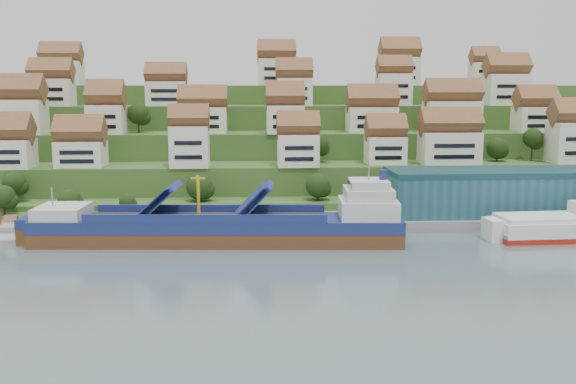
{
  "coord_description": "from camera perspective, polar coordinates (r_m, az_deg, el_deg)",
  "views": [
    {
      "loc": [
        -9.32,
        -121.88,
        29.92
      ],
      "look_at": [
        -0.93,
        14.0,
        8.0
      ],
      "focal_mm": 40.0,
      "sensor_mm": 36.0,
      "label": 1
    }
  ],
  "objects": [
    {
      "name": "second_ship",
      "position": [
        141.07,
        23.34,
        -2.88
      ],
      "size": [
        27.46,
        11.19,
        7.84
      ],
      "rotation": [
        0.0,
        0.0,
        0.04
      ],
      "color": "maroon",
      "rests_on": "ground"
    },
    {
      "name": "hillside",
      "position": [
        226.45,
        -1.16,
        4.27
      ],
      "size": [
        260.0,
        128.0,
        31.0
      ],
      "color": "#2D4C1E",
      "rests_on": "ground"
    },
    {
      "name": "hillside_trees",
      "position": [
        162.59,
        -3.43,
        3.74
      ],
      "size": [
        143.58,
        61.78,
        30.99
      ],
      "color": "#1E3812",
      "rests_on": "ground"
    },
    {
      "name": "ground",
      "position": [
        125.84,
        0.82,
        -4.61
      ],
      "size": [
        300.0,
        300.0,
        0.0
      ],
      "primitive_type": "plane",
      "color": "slate",
      "rests_on": "ground"
    },
    {
      "name": "quay",
      "position": [
        142.92,
        8.39,
        -2.59
      ],
      "size": [
        180.0,
        14.0,
        2.2
      ],
      "primitive_type": "cube",
      "color": "gray",
      "rests_on": "ground"
    },
    {
      "name": "flagpole",
      "position": [
        136.66,
        8.1,
        -0.65
      ],
      "size": [
        1.28,
        0.16,
        8.0
      ],
      "color": "gray",
      "rests_on": "quay"
    },
    {
      "name": "cargo_ship",
      "position": [
        126.21,
        -5.36,
        -3.18
      ],
      "size": [
        72.22,
        15.76,
        15.81
      ],
      "rotation": [
        0.0,
        0.0,
        -0.06
      ],
      "color": "#59331B",
      "rests_on": "ground"
    },
    {
      "name": "pebble_beach",
      "position": [
        145.46,
        -23.04,
        -3.26
      ],
      "size": [
        45.0,
        20.0,
        1.0
      ],
      "primitive_type": "cube",
      "color": "gray",
      "rests_on": "ground"
    },
    {
      "name": "beach_huts",
      "position": [
        144.68,
        -23.99,
        -2.74
      ],
      "size": [
        14.4,
        3.7,
        2.2
      ],
      "color": "white",
      "rests_on": "pebble_beach"
    },
    {
      "name": "hillside_village",
      "position": [
        180.96,
        0.69,
        7.21
      ],
      "size": [
        157.91,
        63.11,
        29.06
      ],
      "color": "silver",
      "rests_on": "ground"
    },
    {
      "name": "warehouse",
      "position": [
        153.5,
        20.06,
        0.08
      ],
      "size": [
        60.0,
        15.0,
        10.0
      ],
      "primitive_type": "cube",
      "color": "#245562",
      "rests_on": "quay"
    }
  ]
}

